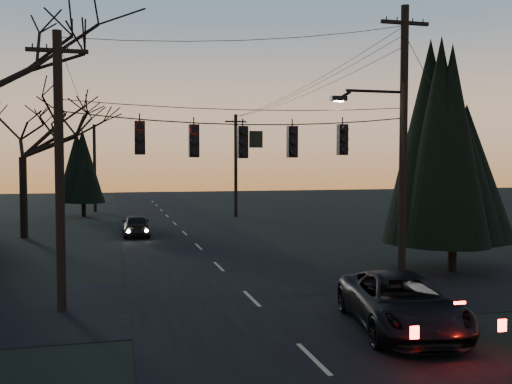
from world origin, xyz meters
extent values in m
cube|color=black|center=(0.00, 20.00, 0.01)|extent=(8.00, 120.00, 0.02)
cube|color=black|center=(0.00, 10.00, 0.01)|extent=(60.00, 7.00, 0.02)
cylinder|color=black|center=(-0.25, 10.00, 6.10)|extent=(11.50, 0.04, 0.04)
cylinder|color=black|center=(9.23, 12.58, 0.80)|extent=(0.36, 0.36, 1.60)
cone|color=black|center=(9.23, 12.58, 4.85)|extent=(4.36, 4.36, 7.31)
cylinder|color=black|center=(-9.63, 28.29, 2.43)|extent=(0.44, 0.44, 4.87)
cylinder|color=black|center=(-6.80, 41.44, 0.80)|extent=(0.36, 0.36, 1.60)
cone|color=black|center=(-6.80, 41.44, 3.84)|extent=(3.60, 3.60, 5.28)
imported|color=black|center=(3.08, 5.56, 0.74)|extent=(3.32, 5.69, 1.49)
imported|color=black|center=(-3.06, 27.33, 0.68)|extent=(1.63, 4.00, 1.36)
camera|label=1|loc=(-4.45, -8.21, 4.55)|focal=40.00mm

